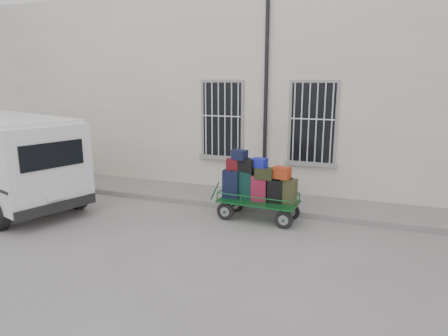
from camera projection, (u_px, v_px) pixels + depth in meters
ground at (195, 224)px, 9.67m from camera, size 80.00×80.00×0.00m
building at (258, 92)px, 14.05m from camera, size 24.00×5.15×6.00m
sidewalk at (226, 197)px, 11.67m from camera, size 24.00×1.70×0.15m
luggage_cart at (257, 186)px, 9.83m from camera, size 2.31×1.00×1.74m
van at (8, 156)px, 10.79m from camera, size 5.29×3.52×2.48m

